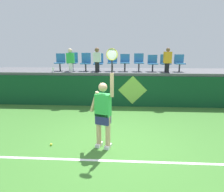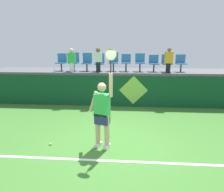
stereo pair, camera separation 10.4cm
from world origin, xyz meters
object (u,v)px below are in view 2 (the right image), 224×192
object	(u,v)px
tennis_player	(102,112)
stadium_chair_4	(114,61)
stadium_chair_0	(62,61)
stadium_chair_8	(167,62)
stadium_chair_2	(87,61)
water_bottle	(54,70)
spectator_0	(98,59)
spectator_1	(169,60)
stadium_chair_1	(74,61)
stadium_chair_5	(126,61)
stadium_chair_7	(154,62)
stadium_chair_6	(140,61)
stadium_chair_9	(181,62)
spectator_2	(72,60)
tennis_ball	(51,144)
stadium_chair_3	(100,62)

from	to	relation	value
tennis_player	stadium_chair_4	bearing A→B (deg)	90.35
stadium_chair_0	stadium_chair_8	size ratio (longest dim) A/B	1.04
stadium_chair_2	stadium_chair_4	world-z (taller)	stadium_chair_4
water_bottle	stadium_chair_2	size ratio (longest dim) A/B	0.27
spectator_0	spectator_1	size ratio (longest dim) A/B	1.01
stadium_chair_1	stadium_chair_2	bearing A→B (deg)	0.08
stadium_chair_5	stadium_chair_4	bearing A→B (deg)	179.10
stadium_chair_7	stadium_chair_6	bearing A→B (deg)	179.77
water_bottle	stadium_chair_8	xyz separation A→B (m)	(5.12, 0.63, 0.32)
water_bottle	stadium_chair_6	world-z (taller)	stadium_chair_6
tennis_player	stadium_chair_9	world-z (taller)	tennis_player
stadium_chair_5	stadium_chair_9	bearing A→B (deg)	0.04
spectator_2	stadium_chair_5	bearing A→B (deg)	9.03
stadium_chair_5	stadium_chair_8	size ratio (longest dim) A/B	1.01
tennis_ball	water_bottle	size ratio (longest dim) A/B	0.28
stadium_chair_9	stadium_chair_7	bearing A→B (deg)	-179.98
stadium_chair_9	spectator_0	size ratio (longest dim) A/B	0.72
stadium_chair_8	spectator_0	world-z (taller)	spectator_0
stadium_chair_1	spectator_0	size ratio (longest dim) A/B	0.79
stadium_chair_1	water_bottle	bearing A→B (deg)	-139.75
stadium_chair_8	spectator_1	world-z (taller)	spectator_1
stadium_chair_0	stadium_chair_2	world-z (taller)	stadium_chair_2
stadium_chair_7	stadium_chair_8	xyz separation A→B (m)	(0.59, 0.00, 0.01)
tennis_ball	spectator_2	world-z (taller)	spectator_2
spectator_0	stadium_chair_5	bearing A→B (deg)	19.93
stadium_chair_1	spectator_1	xyz separation A→B (m)	(4.36, -0.40, 0.09)
stadium_chair_0	stadium_chair_8	distance (m)	4.98
stadium_chair_1	stadium_chair_8	world-z (taller)	stadium_chair_1
stadium_chair_1	stadium_chair_5	xyz separation A→B (m)	(2.48, -0.01, -0.01)
stadium_chair_7	stadium_chair_9	distance (m)	1.23
stadium_chair_2	stadium_chair_4	bearing A→B (deg)	-0.06
stadium_chair_3	stadium_chair_9	xyz separation A→B (m)	(3.77, -0.01, -0.00)
stadium_chair_7	tennis_ball	bearing A→B (deg)	-125.70
spectator_0	water_bottle	bearing A→B (deg)	-174.95
stadium_chair_0	stadium_chair_7	xyz separation A→B (m)	(4.39, -0.00, -0.03)
spectator_0	stadium_chair_7	bearing A→B (deg)	10.16
stadium_chair_2	spectator_0	bearing A→B (deg)	-37.57
stadium_chair_6	spectator_2	size ratio (longest dim) A/B	0.79
stadium_chair_3	spectator_2	xyz separation A→B (m)	(-1.23, -0.41, 0.11)
stadium_chair_9	spectator_2	xyz separation A→B (m)	(-5.00, -0.40, 0.11)
stadium_chair_6	stadium_chair_1	bearing A→B (deg)	179.89
stadium_chair_2	stadium_chair_3	distance (m)	0.60
stadium_chair_1	stadium_chair_3	xyz separation A→B (m)	(1.23, 0.00, -0.03)
stadium_chair_5	stadium_chair_2	bearing A→B (deg)	179.67
stadium_chair_4	stadium_chair_8	size ratio (longest dim) A/B	1.11
stadium_chair_4	spectator_2	bearing A→B (deg)	-167.96
stadium_chair_1	spectator_0	world-z (taller)	spectator_0
water_bottle	stadium_chair_8	size ratio (longest dim) A/B	0.29
stadium_chair_3	spectator_1	world-z (taller)	spectator_1
stadium_chair_3	spectator_2	size ratio (longest dim) A/B	0.79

